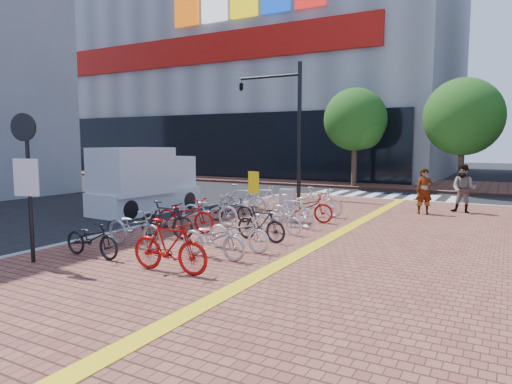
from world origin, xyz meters
The scene contains 31 objects.
ground centered at (0.00, 0.00, 0.00)m, with size 120.00×120.00×0.00m, color black.
sidewalk centered at (3.00, -5.00, 0.07)m, with size 14.00×34.00×0.15m, color brown.
tactile_strip centered at (2.00, -5.00, 0.16)m, with size 0.40×34.00×0.01m, color yellow.
kerb_north centered at (3.00, 12.00, 0.08)m, with size 14.00×0.25×0.15m, color gray.
far_sidewalk centered at (0.00, 21.00, 0.07)m, with size 70.00×8.00×0.15m, color brown.
department_store centered at (-15.99, 31.95, 13.98)m, with size 36.00×24.27×28.00m.
crosswalk centered at (0.50, 14.00, 0.01)m, with size 7.50×4.00×0.01m.
street_trees centered at (5.04, 17.45, 4.10)m, with size 16.20×4.60×6.35m.
bike_0 centered at (-2.14, -2.56, 0.60)m, with size 0.59×1.70×0.89m, color black.
bike_1 centered at (-1.99, -1.32, 0.66)m, with size 0.68×1.94×1.02m, color #A5A6AA.
bike_2 centered at (-2.00, -0.08, 0.68)m, with size 0.49×1.75×1.05m, color black.
bike_3 centered at (-2.11, 0.93, 0.66)m, with size 0.68×1.96×1.03m, color red.
bike_4 centered at (-2.07, 2.14, 0.67)m, with size 0.69×1.99×1.04m, color silver.
bike_5 centered at (-1.92, 3.13, 0.57)m, with size 0.56×1.60×0.84m, color black.
bike_6 centered at (-2.11, 4.30, 0.73)m, with size 0.54×1.92×1.16m, color #B7B7BC.
bike_7 centered at (-2.00, 5.59, 0.67)m, with size 0.49×1.73×1.04m, color white.
bike_8 centered at (0.28, -2.68, 0.71)m, with size 0.52×1.85×1.11m, color #9F0E0B.
bike_9 centered at (0.39, -1.27, 0.62)m, with size 0.62×1.78×0.93m, color #A7A7AC.
bike_10 centered at (0.51, -0.34, 0.61)m, with size 0.62×1.77×0.93m, color silver.
bike_11 centered at (0.49, 0.88, 0.63)m, with size 0.45×1.60×0.96m, color black.
bike_12 centered at (0.46, 2.07, 0.57)m, with size 0.55×1.59×0.84m, color silver.
bike_13 centered at (0.38, 3.16, 0.67)m, with size 0.49×1.73×1.04m, color silver.
bike_14 centered at (0.35, 4.28, 0.65)m, with size 0.66×1.91×1.00m, color #AF100C.
bike_15 centered at (0.35, 5.46, 0.69)m, with size 0.51×1.80×1.08m, color silver.
pedestrian_a centered at (3.59, 8.00, 1.00)m, with size 0.62×0.41×1.71m, color gray.
pedestrian_b centered at (4.85, 9.00, 1.08)m, with size 0.90×0.70×1.85m, color #515667.
utility_box centered at (-0.18, 4.00, 0.71)m, with size 0.51×0.37×1.11m, color #A9A9AE.
yellow_sign centered at (-1.17, 3.42, 1.33)m, with size 0.46×0.17×1.70m.
notice_sign centered at (-2.95, -3.56, 2.24)m, with size 0.60×0.23×3.31m.
traffic_light_pole centered at (-4.05, 10.37, 4.61)m, with size 3.47×1.34×6.46m.
box_truck centered at (-6.63, 4.03, 1.23)m, with size 2.32×4.67×2.62m.
Camera 1 is at (6.30, -9.86, 2.84)m, focal length 32.00 mm.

